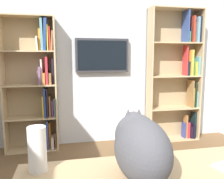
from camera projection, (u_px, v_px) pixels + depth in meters
The scene contains 6 objects.
wall_back at pixel (104, 61), 3.83m from camera, with size 4.52×0.06×2.70m, color silver.
bookshelf_left at pixel (179, 74), 3.95m from camera, with size 0.89×0.28×2.20m.
bookshelf_right at pixel (37, 86), 3.51m from camera, with size 0.77×0.28×2.01m.
wall_mounted_tv at pixel (102, 55), 3.73m from camera, with size 0.85×0.07×0.53m.
cat at pixel (140, 145), 1.33m from camera, with size 0.31×0.61×0.37m.
paper_towel_roll at pixel (37, 149), 1.41m from camera, with size 0.11×0.11×0.28m, color white.
Camera 1 is at (0.65, 1.58, 1.43)m, focal length 37.50 mm.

